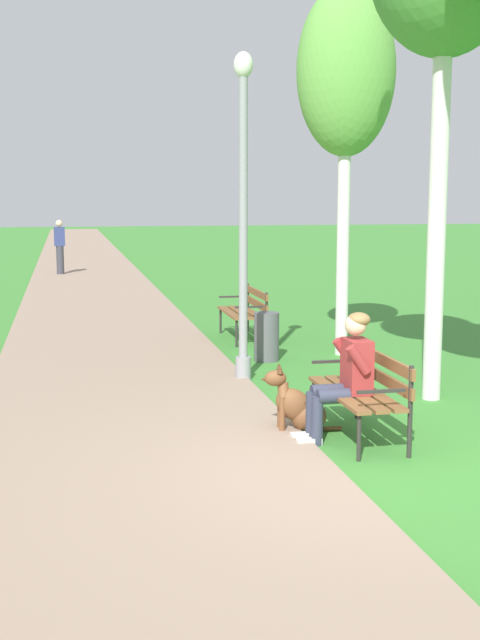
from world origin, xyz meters
TOP-DOWN VIEW (x-y plane):
  - ground_plane at (0.00, 0.00)m, footprint 120.00×120.00m
  - paved_path at (-1.87, 24.00)m, footprint 3.23×60.00m
  - park_bench_near at (0.31, 1.02)m, footprint 0.55×1.50m
  - park_bench_mid at (0.39, 6.81)m, footprint 0.55×1.50m
  - person_seated_on_near_bench at (0.11, 0.98)m, footprint 0.74×0.49m
  - dog_brown at (-0.26, 1.33)m, footprint 0.83×0.31m
  - lamp_post_near at (-0.30, 3.81)m, footprint 0.24×0.24m
  - birch_tree_third at (1.50, 5.21)m, footprint 1.43×1.27m
  - litter_bin at (0.29, 4.97)m, footprint 0.36×0.36m
  - pedestrian_distant at (-2.66, 18.96)m, footprint 0.32×0.22m

SIDE VIEW (x-z plane):
  - ground_plane at x=0.00m, z-range 0.00..0.00m
  - paved_path at x=-1.87m, z-range 0.00..0.04m
  - dog_brown at x=-0.26m, z-range -0.09..0.61m
  - litter_bin at x=0.29m, z-range 0.00..0.70m
  - park_bench_near at x=0.31m, z-range 0.09..0.94m
  - park_bench_mid at x=0.39m, z-range 0.09..0.94m
  - person_seated_on_near_bench at x=0.11m, z-range 0.06..1.31m
  - pedestrian_distant at x=-2.66m, z-range 0.02..1.67m
  - lamp_post_near at x=-0.30m, z-range 0.07..4.17m
  - birch_tree_third at x=1.50m, z-range 1.39..6.72m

